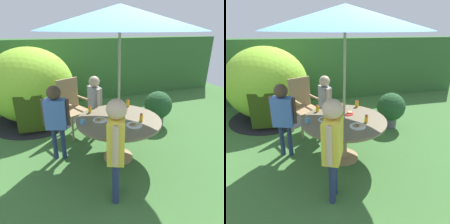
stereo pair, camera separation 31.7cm
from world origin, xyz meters
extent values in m
cube|color=#3D6B33|center=(0.00, 0.00, -0.01)|extent=(10.00, 10.00, 0.02)
cube|color=#33602D|center=(0.00, 3.29, 0.85)|extent=(9.00, 0.70, 1.69)
cylinder|color=tan|center=(0.00, 0.00, 0.01)|extent=(0.47, 0.47, 0.03)
cylinder|color=tan|center=(0.00, 0.00, 0.32)|extent=(0.11, 0.11, 0.65)
cylinder|color=#75664C|center=(0.00, 0.00, 0.66)|extent=(1.29, 1.29, 0.03)
cylinder|color=#B7AD8C|center=(0.00, 0.00, 1.12)|extent=(0.04, 0.04, 2.24)
cone|color=#3F72B2|center=(0.00, 0.00, 2.09)|extent=(2.17, 2.17, 0.31)
cylinder|color=tan|center=(-0.59, 0.78, 0.23)|extent=(0.04, 0.04, 0.46)
cylinder|color=tan|center=(-0.21, 0.95, 0.23)|extent=(0.04, 0.04, 0.46)
cylinder|color=tan|center=(-0.76, 1.14, 0.23)|extent=(0.04, 0.04, 0.46)
cylinder|color=tan|center=(-0.38, 1.32, 0.23)|extent=(0.04, 0.04, 0.46)
cube|color=tan|center=(-0.49, 1.05, 0.48)|extent=(0.60, 0.59, 0.04)
cube|color=tan|center=(-0.57, 1.23, 0.79)|extent=(0.43, 0.22, 0.58)
cube|color=tan|center=(-0.67, 0.96, 0.69)|extent=(0.22, 0.41, 0.03)
cube|color=tan|center=(-0.30, 1.14, 0.69)|extent=(0.22, 0.41, 0.03)
ellipsoid|color=#8CC633|center=(-1.23, 1.98, 0.81)|extent=(1.93, 1.68, 1.61)
cylinder|color=black|center=(-1.23, 1.98, 0.01)|extent=(2.00, 2.00, 0.01)
cube|color=#314511|center=(-1.30, 1.24, 0.44)|extent=(0.50, 0.08, 0.73)
cylinder|color=#595960|center=(1.25, 0.88, 0.10)|extent=(0.28, 0.28, 0.20)
sphere|color=#234C28|center=(1.25, 0.88, 0.45)|extent=(0.58, 0.58, 0.58)
cylinder|color=brown|center=(-0.14, 0.94, 0.26)|extent=(0.07, 0.07, 0.53)
cylinder|color=brown|center=(-0.12, 0.81, 0.26)|extent=(0.07, 0.07, 0.53)
cube|color=#99999E|center=(-0.13, 0.88, 0.75)|extent=(0.21, 0.32, 0.44)
cylinder|color=#D8B293|center=(-0.16, 1.05, 0.77)|extent=(0.06, 0.06, 0.40)
cylinder|color=#D8B293|center=(-0.11, 0.71, 0.77)|extent=(0.06, 0.06, 0.40)
sphere|color=#D8B293|center=(-0.13, 0.88, 1.07)|extent=(0.20, 0.20, 0.20)
cylinder|color=navy|center=(-0.95, 0.32, 0.27)|extent=(0.07, 0.07, 0.54)
cylinder|color=navy|center=(-0.82, 0.28, 0.27)|extent=(0.07, 0.07, 0.54)
cube|color=#4C72C6|center=(-0.89, 0.30, 0.77)|extent=(0.35, 0.26, 0.46)
cylinder|color=#4C3828|center=(-1.05, 0.36, 0.80)|extent=(0.06, 0.06, 0.41)
cylinder|color=#4C3828|center=(-0.72, 0.24, 0.80)|extent=(0.06, 0.06, 0.41)
sphere|color=#4C3828|center=(-0.89, 0.30, 1.11)|extent=(0.21, 0.21, 0.21)
cylinder|color=navy|center=(-0.37, -0.86, 0.29)|extent=(0.08, 0.08, 0.58)
cylinder|color=navy|center=(-0.32, -0.73, 0.29)|extent=(0.08, 0.08, 0.58)
cube|color=yellow|center=(-0.34, -0.80, 0.83)|extent=(0.30, 0.38, 0.49)
cylinder|color=#D8B293|center=(-0.42, -0.97, 0.86)|extent=(0.06, 0.06, 0.44)
cylinder|color=#D8B293|center=(-0.27, -0.62, 0.86)|extent=(0.06, 0.06, 0.44)
sphere|color=#D8B293|center=(-0.34, -0.80, 1.19)|extent=(0.22, 0.22, 0.22)
cylinder|color=#66B259|center=(0.09, 0.49, 0.70)|extent=(0.14, 0.14, 0.04)
ellipsoid|color=gold|center=(0.09, 0.49, 0.74)|extent=(0.12, 0.12, 0.04)
cylinder|color=white|center=(-0.28, 0.05, 0.69)|extent=(0.21, 0.21, 0.01)
cube|color=tan|center=(-0.25, 0.05, 0.70)|extent=(0.08, 0.08, 0.02)
cube|color=#9E7547|center=(-0.31, 0.04, 0.70)|extent=(0.10, 0.10, 0.02)
cylinder|color=white|center=(0.12, -0.28, 0.69)|extent=(0.23, 0.23, 0.01)
cube|color=tan|center=(0.16, -0.29, 0.70)|extent=(0.08, 0.08, 0.02)
cube|color=#9E7547|center=(0.10, -0.28, 0.70)|extent=(0.10, 0.10, 0.02)
cylinder|color=red|center=(0.11, 0.20, 0.69)|extent=(0.19, 0.19, 0.01)
cube|color=tan|center=(0.15, 0.20, 0.70)|extent=(0.09, 0.09, 0.02)
cube|color=#9E7547|center=(0.07, 0.20, 0.70)|extent=(0.12, 0.12, 0.02)
cylinder|color=yellow|center=(0.36, 0.47, 0.73)|extent=(0.06, 0.06, 0.10)
cylinder|color=red|center=(0.36, 0.47, 0.78)|extent=(0.04, 0.04, 0.02)
cylinder|color=yellow|center=(-0.34, 0.41, 0.73)|extent=(0.05, 0.05, 0.09)
cylinder|color=red|center=(-0.34, 0.41, 0.78)|extent=(0.04, 0.04, 0.02)
cylinder|color=yellow|center=(-0.27, -0.30, 0.73)|extent=(0.05, 0.05, 0.11)
cylinder|color=blue|center=(-0.27, -0.30, 0.80)|extent=(0.04, 0.04, 0.02)
cylinder|color=yellow|center=(0.29, -0.17, 0.73)|extent=(0.05, 0.05, 0.10)
cylinder|color=red|center=(0.29, -0.17, 0.79)|extent=(0.04, 0.04, 0.02)
cylinder|color=#4C99D8|center=(-0.55, 0.02, 0.71)|extent=(0.07, 0.07, 0.07)
camera|label=1|loc=(-1.06, -2.64, 1.97)|focal=33.07mm
camera|label=2|loc=(-0.76, -2.73, 1.97)|focal=33.07mm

